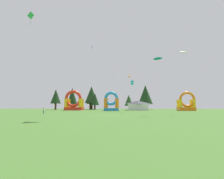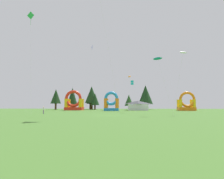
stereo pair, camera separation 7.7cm
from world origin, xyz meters
TOP-DOWN VIEW (x-y plane):
  - ground_plane at (0.00, 0.00)m, footprint 120.00×120.00m
  - kite_orange_parafoil at (5.03, 22.61)m, footprint 1.27×2.95m
  - kite_white_parafoil at (15.63, 3.39)m, footprint 3.74×1.78m
  - kite_cyan_box at (5.37, 12.61)m, footprint 1.23×2.52m
  - kite_teal_parafoil at (9.67, -0.19)m, footprint 3.31×2.76m
  - kite_blue_diamond at (-7.84, 29.92)m, footprint 2.98×5.98m
  - kite_green_diamond at (-16.50, 1.85)m, footprint 2.61×3.07m
  - person_left_edge at (-14.72, 5.41)m, footprint 0.39×0.39m
  - inflatable_blue_arch at (-0.87, 27.90)m, footprint 4.87×4.15m
  - inflatable_red_slide at (24.49, 30.07)m, footprint 5.52×3.69m
  - inflatable_yellow_castle at (-15.05, 33.45)m, footprint 6.45×4.56m
  - festival_tent at (8.34, 33.45)m, footprint 7.01×3.93m
  - tree_row_0 at (-24.26, 40.36)m, footprint 4.15×4.15m
  - tree_row_1 at (-17.98, 42.31)m, footprint 4.31×4.31m
  - tree_row_2 at (-11.11, 45.67)m, footprint 3.02×3.02m
  - tree_row_3 at (-10.24, 44.09)m, footprint 5.49×5.49m
  - tree_row_4 at (-8.56, 42.48)m, footprint 3.64×3.64m
  - tree_row_5 at (5.30, 40.43)m, footprint 3.44×3.44m
  - tree_row_6 at (12.18, 42.86)m, footprint 5.91×5.91m

SIDE VIEW (x-z plane):
  - ground_plane at x=0.00m, z-range 0.00..0.00m
  - person_left_edge at x=-14.72m, z-range 0.15..1.76m
  - festival_tent at x=8.34m, z-range 0.00..3.44m
  - inflatable_red_slide at x=24.49m, z-range -0.99..5.43m
  - inflatable_blue_arch at x=-0.87m, z-range -0.80..5.59m
  - inflatable_yellow_castle at x=-15.05m, z-range -1.07..6.18m
  - tree_row_5 at x=5.30m, z-range 0.75..6.72m
  - tree_row_4 at x=-8.56m, z-range 0.88..7.57m
  - tree_row_2 at x=-11.11m, z-range 1.14..8.15m
  - tree_row_0 at x=-24.26m, z-range 1.18..9.50m
  - tree_row_1 at x=-17.98m, z-range 0.94..9.95m
  - tree_row_6 at x=12.18m, z-range 1.07..11.02m
  - tree_row_3 at x=-10.24m, z-range 1.30..11.06m
  - kite_cyan_box at x=5.37m, z-range 3.56..11.75m
  - kite_orange_parafoil at x=5.03m, z-range 5.11..16.27m
  - kite_teal_parafoil at x=9.67m, z-range 5.25..16.39m
  - kite_white_parafoil at x=15.63m, z-range 6.27..19.55m
  - kite_green_diamond at x=-16.50m, z-range 10.01..31.52m
  - kite_blue_diamond at x=-7.84m, z-range 10.65..33.53m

